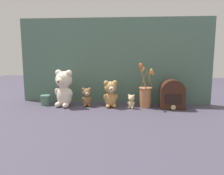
{
  "coord_description": "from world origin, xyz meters",
  "views": [
    {
      "loc": [
        0.19,
        -1.72,
        0.44
      ],
      "look_at": [
        0.0,
        0.02,
        0.15
      ],
      "focal_mm": 38.0,
      "sensor_mm": 36.0,
      "label": 1
    }
  ],
  "objects_px": {
    "teddy_bear_medium": "(111,93)",
    "teddy_bear_small": "(87,97)",
    "vintage_radio": "(172,95)",
    "teddy_bear_tiny": "(131,101)",
    "decorative_tin_tall": "(46,100)",
    "teddy_bear_large": "(64,88)",
    "flower_vase": "(146,94)"
  },
  "relations": [
    {
      "from": "teddy_bear_medium",
      "to": "teddy_bear_small",
      "type": "distance_m",
      "value": 0.19
    },
    {
      "from": "vintage_radio",
      "to": "teddy_bear_tiny",
      "type": "bearing_deg",
      "value": -173.15
    },
    {
      "from": "teddy_bear_tiny",
      "to": "decorative_tin_tall",
      "type": "bearing_deg",
      "value": 176.88
    },
    {
      "from": "teddy_bear_medium",
      "to": "decorative_tin_tall",
      "type": "distance_m",
      "value": 0.52
    },
    {
      "from": "teddy_bear_medium",
      "to": "decorative_tin_tall",
      "type": "xyz_separation_m",
      "value": [
        -0.52,
        0.02,
        -0.07
      ]
    },
    {
      "from": "decorative_tin_tall",
      "to": "teddy_bear_small",
      "type": "bearing_deg",
      "value": -1.28
    },
    {
      "from": "teddy_bear_large",
      "to": "teddy_bear_medium",
      "type": "distance_m",
      "value": 0.36
    },
    {
      "from": "teddy_bear_large",
      "to": "flower_vase",
      "type": "distance_m",
      "value": 0.62
    },
    {
      "from": "teddy_bear_large",
      "to": "vintage_radio",
      "type": "distance_m",
      "value": 0.81
    },
    {
      "from": "flower_vase",
      "to": "decorative_tin_tall",
      "type": "relative_size",
      "value": 4.36
    },
    {
      "from": "teddy_bear_small",
      "to": "decorative_tin_tall",
      "type": "xyz_separation_m",
      "value": [
        -0.33,
        0.01,
        -0.04
      ]
    },
    {
      "from": "teddy_bear_medium",
      "to": "vintage_radio",
      "type": "relative_size",
      "value": 0.95
    },
    {
      "from": "teddy_bear_large",
      "to": "decorative_tin_tall",
      "type": "distance_m",
      "value": 0.2
    },
    {
      "from": "teddy_bear_medium",
      "to": "teddy_bear_tiny",
      "type": "bearing_deg",
      "value": -6.79
    },
    {
      "from": "flower_vase",
      "to": "teddy_bear_large",
      "type": "bearing_deg",
      "value": -174.95
    },
    {
      "from": "teddy_bear_large",
      "to": "decorative_tin_tall",
      "type": "relative_size",
      "value": 3.6
    },
    {
      "from": "teddy_bear_medium",
      "to": "teddy_bear_small",
      "type": "height_order",
      "value": "teddy_bear_medium"
    },
    {
      "from": "flower_vase",
      "to": "decorative_tin_tall",
      "type": "distance_m",
      "value": 0.78
    },
    {
      "from": "teddy_bear_tiny",
      "to": "decorative_tin_tall",
      "type": "xyz_separation_m",
      "value": [
        -0.67,
        0.04,
        -0.01
      ]
    },
    {
      "from": "teddy_bear_large",
      "to": "teddy_bear_tiny",
      "type": "relative_size",
      "value": 2.7
    },
    {
      "from": "teddy_bear_medium",
      "to": "teddy_bear_small",
      "type": "relative_size",
      "value": 1.41
    },
    {
      "from": "vintage_radio",
      "to": "teddy_bear_small",
      "type": "bearing_deg",
      "value": -179.4
    },
    {
      "from": "teddy_bear_large",
      "to": "flower_vase",
      "type": "relative_size",
      "value": 0.83
    },
    {
      "from": "teddy_bear_small",
      "to": "teddy_bear_tiny",
      "type": "height_order",
      "value": "teddy_bear_small"
    },
    {
      "from": "teddy_bear_medium",
      "to": "decorative_tin_tall",
      "type": "height_order",
      "value": "teddy_bear_medium"
    },
    {
      "from": "teddy_bear_large",
      "to": "teddy_bear_small",
      "type": "height_order",
      "value": "teddy_bear_large"
    },
    {
      "from": "teddy_bear_large",
      "to": "teddy_bear_small",
      "type": "relative_size",
      "value": 1.95
    },
    {
      "from": "teddy_bear_medium",
      "to": "teddy_bear_tiny",
      "type": "relative_size",
      "value": 1.96
    },
    {
      "from": "teddy_bear_large",
      "to": "teddy_bear_tiny",
      "type": "bearing_deg",
      "value": 0.06
    },
    {
      "from": "teddy_bear_medium",
      "to": "teddy_bear_small",
      "type": "bearing_deg",
      "value": 176.68
    },
    {
      "from": "vintage_radio",
      "to": "flower_vase",
      "type": "bearing_deg",
      "value": 174.68
    },
    {
      "from": "teddy_bear_large",
      "to": "teddy_bear_medium",
      "type": "xyz_separation_m",
      "value": [
        0.35,
        0.02,
        -0.04
      ]
    }
  ]
}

